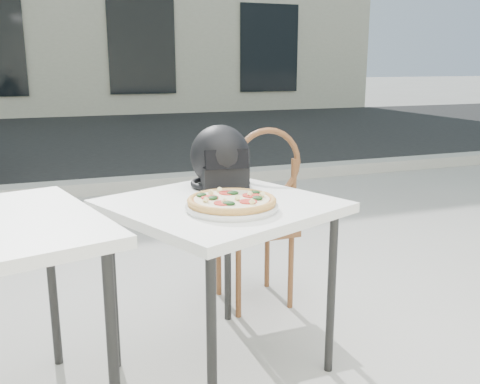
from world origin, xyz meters
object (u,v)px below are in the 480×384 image
object	(u,v)px
plate	(232,207)
cafe_chair_main	(259,209)
helmet	(221,160)
pizza	(232,200)
cafe_table_main	(221,217)

from	to	relation	value
plate	cafe_chair_main	xyz separation A→B (m)	(0.36, 0.61, -0.20)
cafe_chair_main	helmet	bearing A→B (deg)	39.86
pizza	cafe_chair_main	size ratio (longest dim) A/B	0.36
cafe_table_main	cafe_chair_main	distance (m)	0.62
cafe_table_main	pizza	world-z (taller)	pizza
pizza	helmet	size ratio (longest dim) A/B	1.18
helmet	cafe_chair_main	xyz separation A→B (m)	(0.28, 0.25, -0.31)
plate	pizza	size ratio (longest dim) A/B	1.02
plate	pizza	world-z (taller)	pizza
cafe_table_main	cafe_chair_main	size ratio (longest dim) A/B	1.05
cafe_table_main	helmet	distance (m)	0.31
cafe_table_main	cafe_chair_main	bearing A→B (deg)	53.46
cafe_table_main	cafe_chair_main	world-z (taller)	cafe_chair_main
plate	pizza	distance (m)	0.02
plate	cafe_table_main	bearing A→B (deg)	90.58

